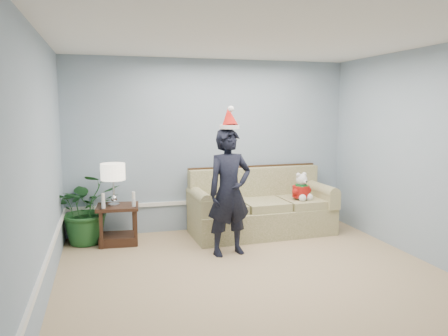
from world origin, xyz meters
name	(u,v)px	position (x,y,z in m)	size (l,w,h in m)	color
room_shell	(268,165)	(0.00, 0.00, 1.35)	(4.54, 5.04, 2.74)	tan
wainscot_trim	(146,228)	(-1.18, 1.18, 0.45)	(4.49, 4.99, 0.06)	white
sofa	(260,210)	(0.68, 2.05, 0.36)	(2.20, 1.01, 1.02)	olive
side_table	(118,229)	(-1.49, 2.05, 0.22)	(0.62, 0.53, 0.56)	#3B1F15
table_lamp	(113,174)	(-1.54, 2.04, 1.03)	(0.34, 0.34, 0.61)	silver
candle_pair	(119,201)	(-1.48, 1.91, 0.66)	(0.47, 0.05, 0.21)	silver
houseplant	(87,208)	(-1.91, 2.21, 0.52)	(0.93, 0.81, 1.03)	#1E5022
man	(229,192)	(-0.07, 1.20, 0.84)	(0.61, 0.40, 1.68)	black
santa_hat	(229,119)	(-0.07, 1.22, 1.80)	(0.28, 0.31, 0.30)	silver
teddy_bear	(301,190)	(1.27, 1.84, 0.69)	(0.33, 0.34, 0.43)	silver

